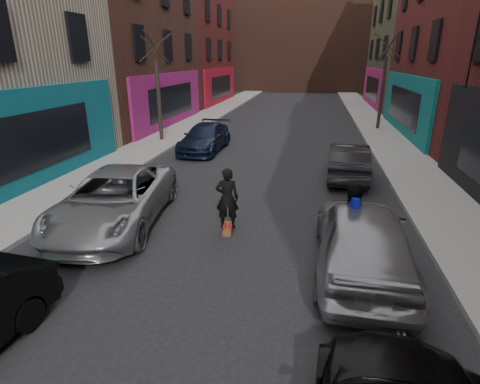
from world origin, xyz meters
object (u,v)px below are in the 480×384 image
at_px(parked_right_far, 362,237).
at_px(tree_right_far, 384,73).
at_px(pedestrian, 349,225).
at_px(parked_left_far, 115,199).
at_px(skateboarder, 227,198).
at_px(skateboard, 228,229).
at_px(parked_right_end, 348,161).
at_px(parked_left_end, 205,138).
at_px(tree_left_far, 157,79).

bearing_deg(parked_right_far, tree_right_far, -98.17).
height_order(parked_right_far, pedestrian, pedestrian).
distance_m(tree_right_far, pedestrian, 18.14).
bearing_deg(parked_right_far, parked_left_far, -9.96).
relative_size(parked_right_far, skateboarder, 2.84).
bearing_deg(parked_left_far, skateboard, -4.93).
distance_m(parked_left_far, skateboard, 3.25).
bearing_deg(pedestrian, parked_left_far, -20.50).
bearing_deg(pedestrian, tree_right_far, -111.25).
bearing_deg(skateboarder, parked_right_end, -131.79).
bearing_deg(pedestrian, parked_left_end, -69.33).
bearing_deg(parked_left_far, parked_left_end, 82.23).
relative_size(tree_left_far, parked_right_far, 1.37).
bearing_deg(skateboarder, parked_right_far, 147.16).
bearing_deg(pedestrian, skateboarder, -32.54).
height_order(parked_right_far, skateboarder, skateboarder).
height_order(tree_left_far, pedestrian, tree_left_far).
bearing_deg(skateboard, skateboarder, 170.64).
bearing_deg(parked_right_end, pedestrian, 88.48).
xyz_separation_m(tree_right_far, parked_left_end, (-9.40, -7.62, -2.87)).
distance_m(tree_right_far, skateboard, 17.96).
relative_size(tree_left_far, skateboard, 8.12).
relative_size(parked_left_far, skateboarder, 3.21).
bearing_deg(parked_left_far, parked_right_end, 32.63).
bearing_deg(parked_right_far, skateboarder, -22.31).
bearing_deg(tree_left_far, tree_right_far, 25.82).
distance_m(parked_left_far, skateboarder, 3.18).
bearing_deg(parked_left_end, pedestrian, -57.12).
relative_size(tree_right_far, parked_left_far, 1.27).
height_order(parked_right_far, skateboard, parked_right_far).
relative_size(parked_right_far, parked_right_end, 1.15).
distance_m(parked_left_end, skateboarder, 9.41).
bearing_deg(tree_right_far, parked_left_end, -140.97).
relative_size(tree_left_far, parked_right_end, 1.57).
relative_size(parked_left_far, skateboard, 6.71).
bearing_deg(parked_right_far, skateboard, -22.31).
xyz_separation_m(skateboard, skateboarder, (-0.00, 0.00, 0.88)).
bearing_deg(tree_left_far, pedestrian, -51.76).
bearing_deg(parked_right_end, skateboarder, 60.16).
xyz_separation_m(parked_right_far, parked_right_end, (0.23, 6.96, -0.13)).
xyz_separation_m(parked_left_far, parked_right_far, (6.45, -1.27, 0.06)).
bearing_deg(parked_right_far, pedestrian, -41.02).
xyz_separation_m(parked_left_far, parked_left_end, (0.00, 9.02, -0.09)).
relative_size(parked_left_end, skateboard, 5.67).
distance_m(parked_right_far, pedestrian, 0.38).
relative_size(parked_left_far, parked_left_end, 1.18).
distance_m(skateboard, pedestrian, 3.39).
height_order(tree_right_far, parked_right_far, tree_right_far).
bearing_deg(skateboard, parked_right_end, 48.21).
xyz_separation_m(tree_left_far, skateboarder, (6.17, -10.48, -2.45)).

